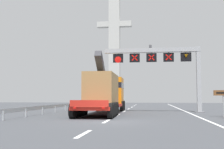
# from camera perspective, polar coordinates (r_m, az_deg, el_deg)

# --- Properties ---
(ground) EXTENTS (112.00, 112.00, 0.00)m
(ground) POSITION_cam_1_polar(r_m,az_deg,el_deg) (17.75, -0.55, -9.55)
(ground) COLOR #424449
(lane_markings) EXTENTS (0.20, 45.11, 0.01)m
(lane_markings) POSITION_cam_1_polar(r_m,az_deg,el_deg) (32.90, 3.02, -7.23)
(lane_markings) COLOR silver
(lane_markings) RESTS_ON ground
(edge_line_right) EXTENTS (0.20, 63.00, 0.01)m
(edge_line_right) POSITION_cam_1_polar(r_m,az_deg,el_deg) (29.76, 14.94, -7.37)
(edge_line_right) COLOR silver
(edge_line_right) RESTS_ON ground
(overhead_lane_gantry) EXTENTS (9.97, 0.90, 6.86)m
(overhead_lane_gantry) POSITION_cam_1_polar(r_m,az_deg,el_deg) (29.07, 10.54, 2.85)
(overhead_lane_gantry) COLOR #9EA0A5
(overhead_lane_gantry) RESTS_ON ground
(heavy_haul_truck_red) EXTENTS (3.24, 14.10, 5.30)m
(heavy_haul_truck_red) POSITION_cam_1_polar(r_m,az_deg,el_deg) (27.05, -1.27, -3.62)
(heavy_haul_truck_red) COLOR red
(heavy_haul_truck_red) RESTS_ON ground
(tourist_info_sign_brown) EXTENTS (1.45, 0.15, 2.05)m
(tourist_info_sign_brown) POSITION_cam_1_polar(r_m,az_deg,el_deg) (23.04, 21.73, -4.22)
(tourist_info_sign_brown) COLOR #9EA0A5
(tourist_info_sign_brown) RESTS_ON ground
(guardrail_left) EXTENTS (0.13, 26.79, 0.76)m
(guardrail_left) POSITION_cam_1_polar(r_m,az_deg,el_deg) (30.44, -10.50, -6.33)
(guardrail_left) COLOR #999EA3
(guardrail_left) RESTS_ON ground
(bridge_pylon_distant) EXTENTS (9.00, 2.00, 32.91)m
(bridge_pylon_distant) POSITION_cam_1_polar(r_m,az_deg,el_deg) (73.43, 0.50, 7.47)
(bridge_pylon_distant) COLOR #B7B7B2
(bridge_pylon_distant) RESTS_ON ground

